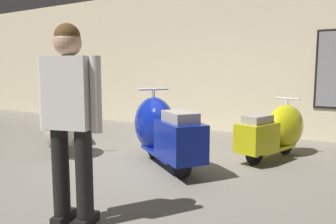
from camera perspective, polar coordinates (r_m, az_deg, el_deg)
The scene contains 6 objects.
ground_plane at distance 4.90m, azimuth -4.75°, elevation -9.14°, with size 60.00×60.00×0.00m, color slate.
showroom_back_wall at distance 7.60m, azimuth 9.90°, elevation 9.18°, with size 18.00×0.24×3.31m.
scooter_0 at distance 5.85m, azimuth -18.35°, elevation -2.23°, with size 1.56×1.39×1.00m.
scooter_1 at distance 4.87m, azimuth -1.20°, elevation -3.09°, with size 1.76×1.49×1.11m.
scooter_2 at distance 5.50m, azimuth 18.43°, elevation -3.08°, with size 0.87×1.60×0.94m.
visitor_0 at distance 2.94m, azimuth -16.64°, elevation 0.04°, with size 0.58×0.35×1.77m.
Camera 1 is at (2.75, -3.81, 1.37)m, focal length 35.06 mm.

